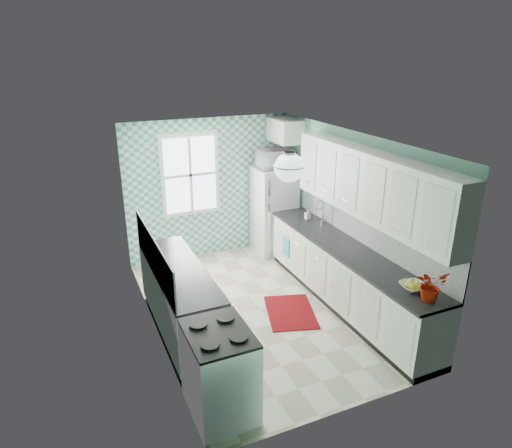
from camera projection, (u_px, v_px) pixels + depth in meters
name	position (u px, v px, depth m)	size (l,w,h in m)	color
floor	(260.00, 310.00, 6.73)	(3.00, 4.40, 0.02)	beige
ceiling	(260.00, 139.00, 5.82)	(3.00, 4.40, 0.02)	white
wall_back	(209.00, 188.00, 8.16)	(3.00, 0.02, 2.50)	#64A38C
wall_front	(355.00, 309.00, 4.39)	(3.00, 0.02, 2.50)	#64A38C
wall_left	(150.00, 249.00, 5.70)	(0.02, 4.40, 2.50)	#64A38C
wall_right	(352.00, 215.00, 6.84)	(0.02, 4.40, 2.50)	#64A38C
accent_wall	(210.00, 189.00, 8.14)	(3.00, 0.01, 2.50)	teal
window	(190.00, 175.00, 7.87)	(1.04, 0.05, 1.44)	white
backsplash_right	(366.00, 228.00, 6.51)	(0.02, 3.60, 0.51)	white
backsplash_left	(154.00, 255.00, 5.67)	(0.02, 2.15, 0.51)	white
upper_cabinets_right	(371.00, 185.00, 6.03)	(0.33, 3.20, 0.90)	white
upper_cabinet_fridge	(285.00, 130.00, 7.96)	(0.40, 0.74, 0.40)	white
ceiling_light	(289.00, 167.00, 5.20)	(0.34, 0.34, 0.35)	silver
base_cabinets_right	(346.00, 278.00, 6.67)	(0.60, 3.60, 0.90)	white
countertop_right	(347.00, 249.00, 6.50)	(0.63, 3.60, 0.04)	black
base_cabinets_left	(180.00, 302.00, 6.04)	(0.60, 2.15, 0.90)	white
countertop_left	(179.00, 270.00, 5.88)	(0.63, 2.15, 0.04)	black
fridge	(274.00, 210.00, 8.40)	(0.70, 0.70, 1.61)	white
stove	(220.00, 370.00, 4.68)	(0.63, 0.79, 0.95)	white
sink	(314.00, 226.00, 7.32)	(0.46, 0.38, 0.53)	silver
rug	(290.00, 312.00, 6.63)	(0.66, 0.95, 0.02)	maroon
dish_towel	(286.00, 247.00, 7.65)	(0.01, 0.22, 0.33)	#62A9A7
fruit_bowl	(413.00, 287.00, 5.36)	(0.29, 0.29, 0.07)	white
potted_plant	(431.00, 285.00, 5.08)	(0.33, 0.28, 0.36)	#B60E09
soap_bottle	(307.00, 214.00, 7.55)	(0.07, 0.08, 0.17)	#A1AFB9
microwave	(275.00, 158.00, 8.05)	(0.60, 0.41, 0.33)	white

